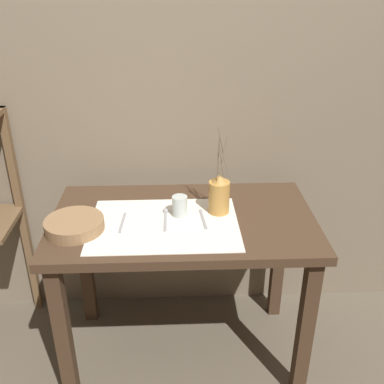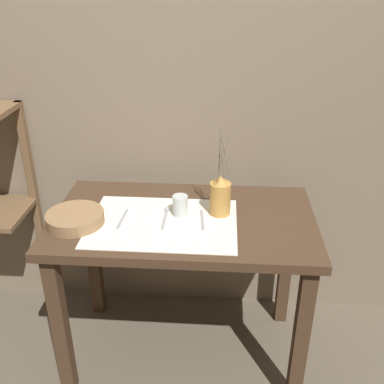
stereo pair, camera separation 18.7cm
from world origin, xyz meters
TOP-DOWN VIEW (x-y plane):
  - ground_plane at (0.00, 0.00)m, footprint 12.00×12.00m
  - stone_wall_back at (0.00, 0.43)m, footprint 7.00×0.06m
  - wooden_table at (0.00, 0.00)m, footprint 1.13×0.65m
  - linen_cloth at (-0.08, -0.06)m, footprint 0.62×0.44m
  - pitcher_with_flowers at (0.16, 0.04)m, footprint 0.09×0.09m
  - wooden_bowl at (-0.44, -0.09)m, footprint 0.24×0.24m
  - glass_tumbler_near at (-0.01, 0.01)m, footprint 0.07×0.07m
  - knife_center at (-0.25, -0.04)m, footprint 0.02×0.16m
  - spoon_outer at (-0.08, 0.01)m, footprint 0.02×0.18m
  - fork_inner at (0.08, -0.03)m, footprint 0.03×0.16m

SIDE VIEW (x-z plane):
  - ground_plane at x=0.00m, z-range 0.00..0.00m
  - wooden_table at x=0.00m, z-range 0.26..1.04m
  - linen_cloth at x=-0.08m, z-range 0.77..0.77m
  - knife_center at x=-0.25m, z-range 0.77..0.78m
  - fork_inner at x=0.08m, z-range 0.77..0.78m
  - spoon_outer at x=-0.08m, z-range 0.77..0.79m
  - wooden_bowl at x=-0.44m, z-range 0.77..0.82m
  - glass_tumbler_near at x=-0.01m, z-range 0.77..0.86m
  - pitcher_with_flowers at x=0.16m, z-range 0.67..1.05m
  - stone_wall_back at x=0.00m, z-range 0.00..2.40m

